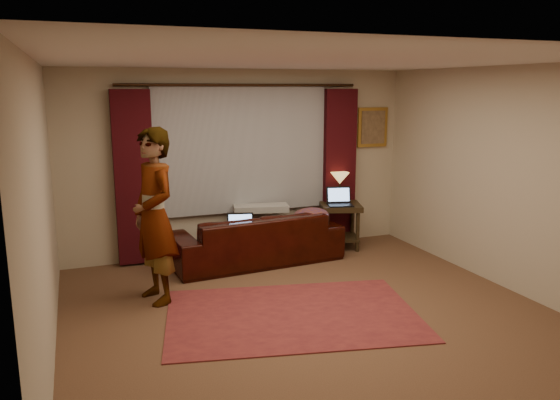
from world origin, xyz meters
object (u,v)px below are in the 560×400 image
(end_table, at_px, (340,226))
(tiffany_lamp, at_px, (340,188))
(person, at_px, (154,216))
(sofa, at_px, (256,229))
(laptop_sofa, at_px, (240,225))
(laptop_table, at_px, (340,197))

(end_table, xyz_separation_m, tiffany_lamp, (0.03, 0.09, 0.56))
(end_table, relative_size, person, 0.34)
(sofa, distance_m, tiffany_lamp, 1.51)
(laptop_sofa, relative_size, person, 0.19)
(laptop_sofa, height_order, tiffany_lamp, tiffany_lamp)
(laptop_sofa, xyz_separation_m, end_table, (1.66, 0.41, -0.26))
(laptop_table, bearing_deg, sofa, -162.04)
(laptop_sofa, distance_m, person, 1.44)
(end_table, height_order, tiffany_lamp, tiffany_lamp)
(person, bearing_deg, tiffany_lamp, 96.86)
(person, bearing_deg, laptop_sofa, 104.93)
(laptop_table, height_order, person, person)
(laptop_sofa, xyz_separation_m, laptop_table, (1.60, 0.30, 0.21))
(laptop_table, bearing_deg, end_table, 74.86)
(laptop_sofa, bearing_deg, end_table, 28.72)
(laptop_sofa, distance_m, end_table, 1.73)
(sofa, relative_size, end_table, 3.46)
(end_table, height_order, laptop_table, laptop_table)
(laptop_sofa, xyz_separation_m, tiffany_lamp, (1.69, 0.51, 0.30))
(laptop_sofa, bearing_deg, person, -134.11)
(sofa, relative_size, person, 1.19)
(sofa, bearing_deg, laptop_table, 179.25)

